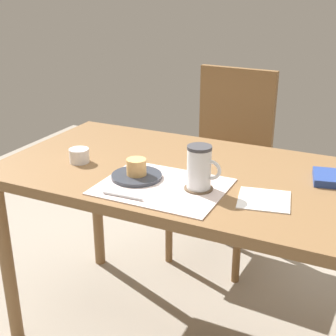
# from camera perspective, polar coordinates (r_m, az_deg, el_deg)

# --- Properties ---
(dining_table) EXTENTS (1.39, 0.70, 0.71)m
(dining_table) POSITION_cam_1_polar(r_m,az_deg,el_deg) (1.61, 3.90, -2.98)
(dining_table) COLOR brown
(dining_table) RESTS_ON ground_plane
(wooden_chair) EXTENTS (0.44, 0.44, 0.92)m
(wooden_chair) POSITION_cam_1_polar(r_m,az_deg,el_deg) (2.32, 7.04, 1.20)
(wooden_chair) COLOR brown
(wooden_chair) RESTS_ON ground_plane
(placemat) EXTENTS (0.39, 0.31, 0.00)m
(placemat) POSITION_cam_1_polar(r_m,az_deg,el_deg) (1.46, -0.68, -2.28)
(placemat) COLOR silver
(placemat) RESTS_ON dining_table
(pastry_plate) EXTENTS (0.16, 0.16, 0.01)m
(pastry_plate) POSITION_cam_1_polar(r_m,az_deg,el_deg) (1.52, -3.84, -1.00)
(pastry_plate) COLOR #333842
(pastry_plate) RESTS_ON placemat
(pastry) EXTENTS (0.06, 0.06, 0.05)m
(pastry) POSITION_cam_1_polar(r_m,az_deg,el_deg) (1.51, -3.87, 0.14)
(pastry) COLOR #E0A860
(pastry) RESTS_ON pastry_plate
(coffee_coaster) EXTENTS (0.09, 0.09, 0.00)m
(coffee_coaster) POSITION_cam_1_polar(r_m,az_deg,el_deg) (1.44, 3.74, -2.46)
(coffee_coaster) COLOR brown
(coffee_coaster) RESTS_ON placemat
(coffee_mug) EXTENTS (0.11, 0.08, 0.13)m
(coffee_mug) POSITION_cam_1_polar(r_m,az_deg,el_deg) (1.41, 3.89, 0.10)
(coffee_mug) COLOR white
(coffee_mug) RESTS_ON coffee_coaster
(teaspoon) EXTENTS (0.13, 0.01, 0.01)m
(teaspoon) POSITION_cam_1_polar(r_m,az_deg,el_deg) (1.39, -5.57, -3.39)
(teaspoon) COLOR silver
(teaspoon) RESTS_ON placemat
(paper_napkin) EXTENTS (0.18, 0.18, 0.00)m
(paper_napkin) POSITION_cam_1_polar(r_m,az_deg,el_deg) (1.40, 11.63, -3.81)
(paper_napkin) COLOR white
(paper_napkin) RESTS_ON dining_table
(sugar_bowl) EXTENTS (0.07, 0.07, 0.05)m
(sugar_bowl) POSITION_cam_1_polar(r_m,az_deg,el_deg) (1.68, -10.77, 1.50)
(sugar_bowl) COLOR white
(sugar_bowl) RESTS_ON dining_table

